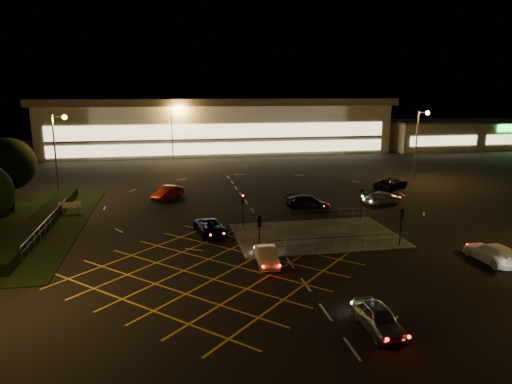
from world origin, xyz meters
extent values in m
plane|color=black|center=(0.00, 0.00, 0.00)|extent=(180.00, 180.00, 0.00)
cube|color=#4C4944|center=(2.00, -2.00, 0.06)|extent=(14.00, 9.00, 0.12)
cube|color=black|center=(-23.00, 6.00, 0.50)|extent=(2.00, 26.00, 1.00)
cube|color=beige|center=(0.00, 62.00, 5.00)|extent=(70.00, 25.00, 10.00)
cube|color=slate|center=(0.00, 62.00, 10.20)|extent=(72.00, 26.50, 0.60)
cube|color=#FFEAA5|center=(0.00, 49.45, 5.00)|extent=(66.00, 0.20, 3.00)
cube|color=#FFEAA5|center=(0.00, 49.45, 1.80)|extent=(66.00, 0.20, 2.20)
cube|color=beige|center=(46.00, 54.00, 3.00)|extent=(18.00, 14.00, 6.00)
cube|color=slate|center=(46.00, 54.00, 6.15)|extent=(18.80, 14.80, 0.40)
cube|color=#FFEAA5|center=(46.00, 46.95, 2.60)|extent=(15.30, 0.20, 2.00)
cube|color=beige|center=(62.00, 54.00, 3.00)|extent=(14.00, 14.00, 6.00)
cube|color=slate|center=(62.00, 54.00, 6.15)|extent=(14.80, 14.80, 0.40)
cube|color=#FFEAA5|center=(62.00, 46.95, 2.60)|extent=(11.90, 0.20, 2.00)
cylinder|color=slate|center=(-24.00, 18.00, 5.00)|extent=(0.20, 0.20, 10.00)
cylinder|color=slate|center=(-23.30, 18.00, 9.80)|extent=(1.40, 0.12, 0.12)
sphere|color=orange|center=(-22.60, 18.00, 9.75)|extent=(0.56, 0.56, 0.56)
cylinder|color=slate|center=(24.00, 20.00, 5.00)|extent=(0.20, 0.20, 10.00)
cylinder|color=slate|center=(24.70, 20.00, 9.80)|extent=(1.40, 0.12, 0.12)
sphere|color=orange|center=(25.40, 20.00, 9.75)|extent=(0.56, 0.56, 0.56)
cylinder|color=slate|center=(-10.00, 48.00, 5.00)|extent=(0.20, 0.20, 10.00)
cylinder|color=slate|center=(-9.30, 48.00, 9.80)|extent=(1.40, 0.12, 0.12)
sphere|color=orange|center=(-8.60, 48.00, 9.75)|extent=(0.56, 0.56, 0.56)
cylinder|color=slate|center=(30.00, 50.00, 5.00)|extent=(0.20, 0.20, 10.00)
cylinder|color=slate|center=(30.70, 50.00, 9.80)|extent=(1.40, 0.12, 0.12)
sphere|color=orange|center=(31.40, 50.00, 9.75)|extent=(0.56, 0.56, 0.56)
cylinder|color=black|center=(-4.00, -6.00, 1.62)|extent=(0.10, 0.10, 3.00)
cube|color=black|center=(-4.00, -6.00, 2.82)|extent=(0.28, 0.18, 0.90)
sphere|color=#19FF33|center=(-4.00, -5.87, 2.82)|extent=(0.16, 0.16, 0.16)
cylinder|color=black|center=(8.00, -6.00, 1.62)|extent=(0.10, 0.10, 3.00)
cube|color=black|center=(8.00, -6.00, 2.82)|extent=(0.28, 0.18, 0.90)
sphere|color=#19FF33|center=(8.00, -5.87, 2.82)|extent=(0.16, 0.16, 0.16)
cylinder|color=black|center=(-4.00, 2.00, 1.62)|extent=(0.10, 0.10, 3.00)
cube|color=black|center=(-4.00, 2.00, 2.82)|extent=(0.28, 0.18, 0.90)
sphere|color=#FF0C0C|center=(-4.00, 1.87, 2.82)|extent=(0.16, 0.16, 0.16)
cylinder|color=black|center=(8.00, 2.00, 1.62)|extent=(0.10, 0.10, 3.00)
cube|color=black|center=(8.00, 2.00, 2.82)|extent=(0.28, 0.18, 0.90)
sphere|color=#19FF33|center=(8.00, 1.87, 2.82)|extent=(0.16, 0.16, 0.16)
cylinder|color=black|center=(-28.00, 14.00, 1.44)|extent=(0.36, 0.36, 2.88)
sphere|color=black|center=(-28.00, 14.00, 4.96)|extent=(5.76, 5.76, 5.76)
imported|color=#A9ACB0|center=(0.12, -18.48, 0.71)|extent=(1.77, 4.22, 1.43)
imported|color=silver|center=(-3.81, -7.95, 0.66)|extent=(1.61, 4.06, 1.31)
imported|color=#0C124A|center=(-7.27, 0.04, 0.68)|extent=(3.10, 5.19, 1.35)
imported|color=black|center=(4.12, 7.23, 0.74)|extent=(5.17, 4.95, 1.48)
imported|color=#A9AAB0|center=(13.20, 7.99, 0.76)|extent=(4.79, 2.87, 1.53)
imported|color=maroon|center=(-11.05, 15.12, 0.78)|extent=(4.07, 4.82, 1.56)
imported|color=black|center=(18.22, 15.60, 0.77)|extent=(6.01, 5.23, 1.54)
imported|color=white|center=(13.13, -10.67, 0.73)|extent=(2.17, 5.09, 1.46)
camera|label=1|loc=(-10.66, -39.44, 12.70)|focal=32.00mm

